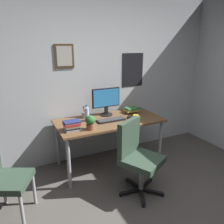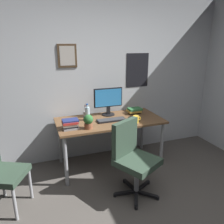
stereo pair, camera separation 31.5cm
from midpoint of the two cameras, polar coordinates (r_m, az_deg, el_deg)
The scene contains 12 objects.
wall_back at distance 3.57m, azimuth -0.85°, elevation 8.61°, with size 4.40×0.10×2.60m.
desk at distance 3.32m, azimuth 2.14°, elevation -3.30°, with size 1.58×0.77×0.75m.
office_chair at distance 2.79m, azimuth 8.62°, elevation -11.07°, with size 0.62×0.62×0.95m.
monitor at distance 3.44m, azimuth 1.63°, elevation 3.02°, with size 0.46×0.20×0.43m.
keyboard at distance 3.24m, azimuth 2.61°, elevation -2.12°, with size 0.43×0.15×0.03m.
computer_mouse at distance 3.33m, azimuth 7.58°, elevation -1.59°, with size 0.06×0.11×0.04m.
water_bottle at distance 3.24m, azimuth -3.66°, elevation -0.38°, with size 0.07×0.07×0.25m.
coffee_mug_near at distance 3.19m, azimuth 9.08°, elevation -1.90°, with size 0.12×0.08×0.10m.
potted_plant at distance 2.92m, azimuth -3.14°, elevation -2.44°, with size 0.13×0.13×0.19m.
pen_cup at distance 3.39m, azimuth -4.28°, elevation -0.50°, with size 0.07×0.07×0.20m.
book_stack_left at distance 2.95m, azimuth -7.83°, elevation -3.23°, with size 0.21×0.17×0.13m.
book_stack_right at distance 3.61m, azimuth 8.33°, elevation 0.35°, with size 0.23×0.16×0.09m.
Camera 2 is at (-1.00, -1.25, 1.85)m, focal length 35.13 mm.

